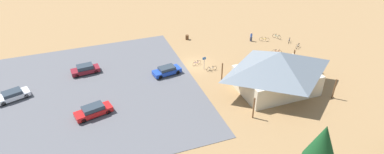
{
  "coord_description": "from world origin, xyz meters",
  "views": [
    {
      "loc": [
        16.98,
        43.92,
        26.35
      ],
      "look_at": [
        2.61,
        5.25,
        1.2
      ],
      "focal_mm": 30.88,
      "sensor_mm": 36.0,
      "label": 1
    }
  ],
  "objects_px": {
    "bicycle_silver_trailside": "(298,46)",
    "bicycle_purple_front_row": "(197,63)",
    "car_white_inner_stall": "(13,95)",
    "car_blue_front_row": "(167,71)",
    "pine_far_east": "(323,143)",
    "bicycle_red_mid_cluster": "(277,52)",
    "bike_pavilion": "(278,69)",
    "visitor_crossing_yard": "(251,37)",
    "car_red_back_corner": "(93,111)",
    "visitor_at_bikes": "(318,68)",
    "bicycle_blue_near_porch": "(289,40)",
    "bicycle_teal_by_bin": "(277,37)",
    "lot_sign": "(204,61)",
    "bicycle_white_lone_east": "(212,69)",
    "trash_bin": "(187,37)",
    "car_maroon_second_row": "(85,69)",
    "bicycle_yellow_edge_north": "(264,39)"
  },
  "relations": [
    {
      "from": "bicycle_silver_trailside",
      "to": "bicycle_purple_front_row",
      "type": "distance_m",
      "value": 19.25
    },
    {
      "from": "car_white_inner_stall",
      "to": "car_blue_front_row",
      "type": "xyz_separation_m",
      "value": [
        -21.76,
        1.0,
        0.03
      ]
    },
    {
      "from": "pine_far_east",
      "to": "bicycle_red_mid_cluster",
      "type": "bearing_deg",
      "value": -115.2
    },
    {
      "from": "bike_pavilion",
      "to": "car_white_inner_stall",
      "type": "bearing_deg",
      "value": -16.44
    },
    {
      "from": "bicycle_silver_trailside",
      "to": "visitor_crossing_yard",
      "type": "distance_m",
      "value": 8.46
    },
    {
      "from": "bicycle_purple_front_row",
      "to": "bicycle_red_mid_cluster",
      "type": "bearing_deg",
      "value": 175.93
    },
    {
      "from": "bike_pavilion",
      "to": "car_red_back_corner",
      "type": "xyz_separation_m",
      "value": [
        25.16,
        -2.8,
        -2.6
      ]
    },
    {
      "from": "visitor_at_bikes",
      "to": "bicycle_purple_front_row",
      "type": "bearing_deg",
      "value": -27.88
    },
    {
      "from": "bicycle_purple_front_row",
      "to": "car_red_back_corner",
      "type": "relative_size",
      "value": 0.32
    },
    {
      "from": "pine_far_east",
      "to": "visitor_crossing_yard",
      "type": "relative_size",
      "value": 4.01
    },
    {
      "from": "visitor_crossing_yard",
      "to": "bicycle_blue_near_porch",
      "type": "bearing_deg",
      "value": 156.16
    },
    {
      "from": "car_blue_front_row",
      "to": "visitor_crossing_yard",
      "type": "relative_size",
      "value": 2.66
    },
    {
      "from": "bicycle_teal_by_bin",
      "to": "bicycle_purple_front_row",
      "type": "bearing_deg",
      "value": 13.6
    },
    {
      "from": "bicycle_silver_trailside",
      "to": "car_red_back_corner",
      "type": "relative_size",
      "value": 0.29
    },
    {
      "from": "lot_sign",
      "to": "bicycle_white_lone_east",
      "type": "relative_size",
      "value": 1.23
    },
    {
      "from": "bicycle_white_lone_east",
      "to": "visitor_crossing_yard",
      "type": "bearing_deg",
      "value": -146.2
    },
    {
      "from": "pine_far_east",
      "to": "car_white_inner_stall",
      "type": "relative_size",
      "value": 1.48
    },
    {
      "from": "bicycle_red_mid_cluster",
      "to": "bicycle_purple_front_row",
      "type": "relative_size",
      "value": 0.93
    },
    {
      "from": "trash_bin",
      "to": "visitor_crossing_yard",
      "type": "height_order",
      "value": "visitor_crossing_yard"
    },
    {
      "from": "bicycle_teal_by_bin",
      "to": "visitor_crossing_yard",
      "type": "distance_m",
      "value": 5.24
    },
    {
      "from": "trash_bin",
      "to": "pine_far_east",
      "type": "height_order",
      "value": "pine_far_east"
    },
    {
      "from": "bike_pavilion",
      "to": "pine_far_east",
      "type": "bearing_deg",
      "value": 71.01
    },
    {
      "from": "bike_pavilion",
      "to": "car_maroon_second_row",
      "type": "distance_m",
      "value": 28.99
    },
    {
      "from": "bicycle_silver_trailside",
      "to": "bicycle_blue_near_porch",
      "type": "relative_size",
      "value": 1.15
    },
    {
      "from": "visitor_crossing_yard",
      "to": "visitor_at_bikes",
      "type": "bearing_deg",
      "value": 106.29
    },
    {
      "from": "trash_bin",
      "to": "visitor_crossing_yard",
      "type": "relative_size",
      "value": 0.52
    },
    {
      "from": "car_white_inner_stall",
      "to": "car_maroon_second_row",
      "type": "bearing_deg",
      "value": -159.52
    },
    {
      "from": "bike_pavilion",
      "to": "bicycle_teal_by_bin",
      "type": "xyz_separation_m",
      "value": [
        -9.94,
        -14.93,
        -2.96
      ]
    },
    {
      "from": "bicycle_red_mid_cluster",
      "to": "visitor_at_bikes",
      "type": "xyz_separation_m",
      "value": [
        -2.34,
        7.86,
        0.49
      ]
    },
    {
      "from": "bicycle_yellow_edge_north",
      "to": "car_red_back_corner",
      "type": "bearing_deg",
      "value": 20.25
    },
    {
      "from": "bicycle_red_mid_cluster",
      "to": "visitor_at_bikes",
      "type": "relative_size",
      "value": 0.9
    },
    {
      "from": "bicycle_red_mid_cluster",
      "to": "car_maroon_second_row",
      "type": "relative_size",
      "value": 0.34
    },
    {
      "from": "bicycle_yellow_edge_north",
      "to": "bicycle_white_lone_east",
      "type": "distance_m",
      "value": 15.02
    },
    {
      "from": "bicycle_purple_front_row",
      "to": "bicycle_silver_trailside",
      "type": "bearing_deg",
      "value": 178.79
    },
    {
      "from": "car_blue_front_row",
      "to": "trash_bin",
      "type": "bearing_deg",
      "value": -123.32
    },
    {
      "from": "car_blue_front_row",
      "to": "bike_pavilion",
      "type": "bearing_deg",
      "value": 145.02
    },
    {
      "from": "bicycle_yellow_edge_north",
      "to": "car_white_inner_stall",
      "type": "height_order",
      "value": "car_white_inner_stall"
    },
    {
      "from": "lot_sign",
      "to": "bicycle_red_mid_cluster",
      "type": "relative_size",
      "value": 1.47
    },
    {
      "from": "trash_bin",
      "to": "bicycle_white_lone_east",
      "type": "distance_m",
      "value": 12.36
    },
    {
      "from": "bike_pavilion",
      "to": "trash_bin",
      "type": "xyz_separation_m",
      "value": [
        6.15,
        -20.43,
        -2.91
      ]
    },
    {
      "from": "car_red_back_corner",
      "to": "car_blue_front_row",
      "type": "distance_m",
      "value": 13.47
    },
    {
      "from": "bike_pavilion",
      "to": "car_red_back_corner",
      "type": "distance_m",
      "value": 25.44
    },
    {
      "from": "pine_far_east",
      "to": "bicycle_silver_trailside",
      "type": "xyz_separation_m",
      "value": [
        -16.63,
        -25.79,
        -4.41
      ]
    },
    {
      "from": "car_maroon_second_row",
      "to": "car_white_inner_stall",
      "type": "relative_size",
      "value": 0.94
    },
    {
      "from": "pine_far_east",
      "to": "bicycle_red_mid_cluster",
      "type": "height_order",
      "value": "pine_far_east"
    },
    {
      "from": "bicycle_silver_trailside",
      "to": "visitor_at_bikes",
      "type": "xyz_separation_m",
      "value": [
        2.44,
        8.49,
        0.49
      ]
    },
    {
      "from": "pine_far_east",
      "to": "bicycle_yellow_edge_north",
      "type": "height_order",
      "value": "pine_far_east"
    },
    {
      "from": "bicycle_silver_trailside",
      "to": "bicycle_yellow_edge_north",
      "type": "bearing_deg",
      "value": -46.87
    },
    {
      "from": "bike_pavilion",
      "to": "bicycle_teal_by_bin",
      "type": "relative_size",
      "value": 7.91
    },
    {
      "from": "bicycle_red_mid_cluster",
      "to": "lot_sign",
      "type": "bearing_deg",
      "value": 2.42
    }
  ]
}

